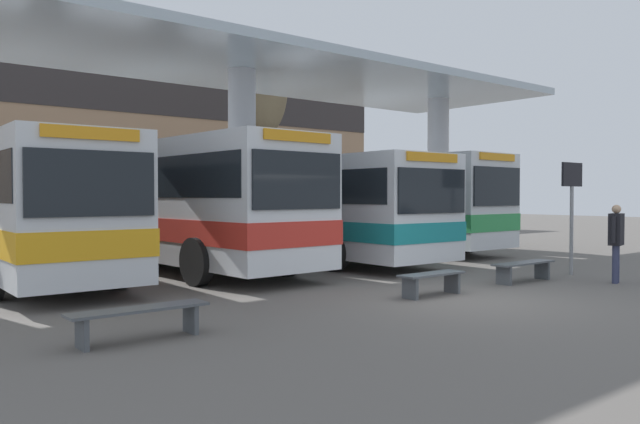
% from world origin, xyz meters
% --- Properties ---
extents(ground_plane, '(100.00, 100.00, 0.00)m').
position_xyz_m(ground_plane, '(0.00, 0.00, 0.00)').
color(ground_plane, '#605B56').
extents(townhouse_backdrop, '(40.00, 0.58, 8.35)m').
position_xyz_m(townhouse_backdrop, '(0.00, 24.39, 4.86)').
color(townhouse_backdrop, '#9E7A5B').
rests_on(townhouse_backdrop, ground_plane).
extents(station_canopy, '(22.34, 6.58, 5.89)m').
position_xyz_m(station_canopy, '(0.00, 7.96, 5.07)').
color(station_canopy, silver).
rests_on(station_canopy, ground_plane).
extents(transit_bus_left_bay, '(2.87, 11.01, 3.23)m').
position_xyz_m(transit_bus_left_bay, '(-5.77, 8.91, 1.80)').
color(transit_bus_left_bay, silver).
rests_on(transit_bus_left_bay, ground_plane).
extents(transit_bus_center_bay, '(3.09, 10.55, 3.38)m').
position_xyz_m(transit_bus_center_bay, '(-1.95, 8.14, 1.89)').
color(transit_bus_center_bay, silver).
rests_on(transit_bus_center_bay, ground_plane).
extents(transit_bus_right_bay, '(3.03, 11.85, 3.09)m').
position_xyz_m(transit_bus_right_bay, '(2.33, 8.56, 1.73)').
color(transit_bus_right_bay, silver).
rests_on(transit_bus_right_bay, ground_plane).
extents(transit_bus_far_right_bay, '(2.98, 11.05, 3.33)m').
position_xyz_m(transit_bus_far_right_bay, '(6.60, 9.43, 1.86)').
color(transit_bus_far_right_bay, silver).
rests_on(transit_bus_far_right_bay, ground_plane).
extents(waiting_bench_near_pillar, '(1.95, 0.44, 0.46)m').
position_xyz_m(waiting_bench_near_pillar, '(-6.21, 0.69, 0.35)').
color(waiting_bench_near_pillar, '#4C5156').
rests_on(waiting_bench_near_pillar, ground_plane).
extents(waiting_bench_mid_platform, '(1.58, 0.44, 0.46)m').
position_xyz_m(waiting_bench_mid_platform, '(-0.12, 0.69, 0.34)').
color(waiting_bench_mid_platform, '#4C5156').
rests_on(waiting_bench_mid_platform, ground_plane).
extents(waiting_bench_far_platform, '(1.95, 0.44, 0.46)m').
position_xyz_m(waiting_bench_far_platform, '(3.09, 0.69, 0.35)').
color(waiting_bench_far_platform, '#4C5156').
rests_on(waiting_bench_far_platform, ground_plane).
extents(info_sign_platform, '(0.90, 0.09, 2.84)m').
position_xyz_m(info_sign_platform, '(5.18, 0.68, 2.03)').
color(info_sign_platform, gray).
rests_on(info_sign_platform, ground_plane).
extents(pedestrian_waiting, '(0.66, 0.37, 1.80)m').
position_xyz_m(pedestrian_waiting, '(4.55, -0.75, 1.10)').
color(pedestrian_waiting, '#333856').
rests_on(pedestrian_waiting, ground_plane).
extents(poplar_tree_behind_left, '(2.16, 2.16, 9.65)m').
position_xyz_m(poplar_tree_behind_left, '(7.12, 17.27, 7.15)').
color(poplar_tree_behind_left, brown).
rests_on(poplar_tree_behind_left, ground_plane).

